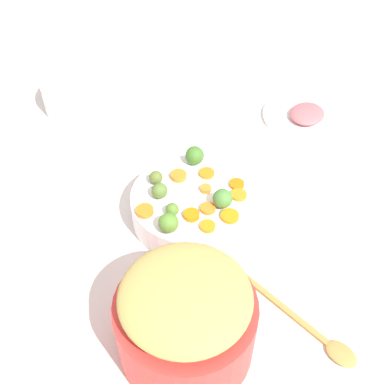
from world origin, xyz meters
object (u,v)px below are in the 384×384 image
metal_pot (186,326)px  wooden_spoon (312,331)px  casserole_dish (88,91)px  serving_bowl_carrots (192,206)px  ham_plate (300,116)px

metal_pot → wooden_spoon: 0.24m
metal_pot → casserole_dish: size_ratio=0.95×
serving_bowl_carrots → metal_pot: 0.31m
serving_bowl_carrots → wooden_spoon: serving_bowl_carrots is taller
serving_bowl_carrots → wooden_spoon: size_ratio=1.10×
serving_bowl_carrots → ham_plate: (-0.33, -0.35, -0.03)m
wooden_spoon → casserole_dish: size_ratio=0.96×
serving_bowl_carrots → casserole_dish: 0.53m
metal_pot → serving_bowl_carrots: bearing=-95.5°
serving_bowl_carrots → wooden_spoon: 0.37m
serving_bowl_carrots → casserole_dish: size_ratio=1.06×
metal_pot → wooden_spoon: bearing=-177.5°
wooden_spoon → casserole_dish: 0.90m
casserole_dish → ham_plate: casserole_dish is taller
wooden_spoon → casserole_dish: bearing=-58.0°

